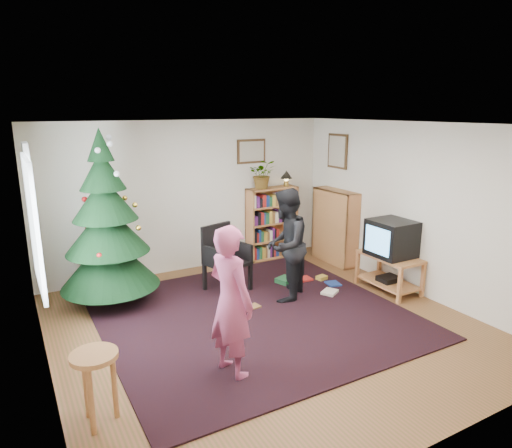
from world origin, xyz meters
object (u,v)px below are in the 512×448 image
armchair (224,255)px  stool (95,369)px  picture_back (251,151)px  person_standing (231,302)px  picture_right (338,151)px  person_by_chair (286,245)px  bookshelf_right (335,226)px  bookshelf_back (272,222)px  potted_plant (263,174)px  crt_tv (391,238)px  tv_stand (389,269)px  table_lamp (286,176)px  christmas_tree (107,234)px

armchair → stool: 3.20m
picture_back → person_standing: 3.96m
picture_right → person_by_chair: bearing=-147.4°
armchair → person_by_chair: 1.01m
picture_right → armchair: 2.81m
armchair → bookshelf_right: bearing=-10.8°
bookshelf_back → potted_plant: 0.91m
person_standing → picture_right: bearing=-66.9°
bookshelf_back → crt_tv: (0.72, -2.23, 0.15)m
bookshelf_back → armchair: bearing=-145.7°
armchair → bookshelf_back: bearing=18.4°
picture_back → tv_stand: bearing=-65.6°
bookshelf_right → person_standing: 3.94m
armchair → person_standing: person_standing is taller
picture_right → potted_plant: (-1.17, 0.59, -0.40)m
person_standing → person_by_chair: size_ratio=0.99×
person_standing → bookshelf_back: bearing=-51.1°
picture_back → table_lamp: picture_back is taller
picture_back → picture_right: bearing=-28.7°
person_standing → potted_plant: size_ratio=3.12×
picture_back → bookshelf_right: picture_back is taller
picture_back → person_by_chair: 2.25m
person_standing → potted_plant: bearing=-48.6°
armchair → person_by_chair: size_ratio=0.62×
picture_right → tv_stand: 2.32m
person_by_chair → table_lamp: (1.13, 1.74, 0.69)m
stool → picture_back: bearing=45.0°
bookshelf_right → armchair: bookshelf_right is taller
picture_back → bookshelf_back: size_ratio=0.42×
crt_tv → person_standing: size_ratio=0.38×
picture_back → crt_tv: size_ratio=0.90×
picture_back → person_standing: size_ratio=0.35×
tv_stand → potted_plant: 2.71m
crt_tv → armchair: size_ratio=0.61×
picture_back → potted_plant: bearing=-41.9°
crt_tv → potted_plant: bearing=112.4°
crt_tv → potted_plant: potted_plant is taller
christmas_tree → bookshelf_right: christmas_tree is taller
person_standing → potted_plant: 3.83m
person_standing → tv_stand: bearing=-88.2°
christmas_tree → person_by_chair: (2.21, -1.07, -0.21)m
picture_back → tv_stand: size_ratio=0.59×
picture_right → person_by_chair: (-1.80, -1.15, -1.14)m
bookshelf_back → person_by_chair: (-0.83, -1.74, 0.14)m
armchair → table_lamp: table_lamp is taller
picture_right → tv_stand: size_ratio=0.64×
bookshelf_right → armchair: size_ratio=1.30×
picture_back → tv_stand: (1.07, -2.36, -1.62)m
picture_right → picture_back: bearing=151.3°
stool → table_lamp: size_ratio=2.33×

